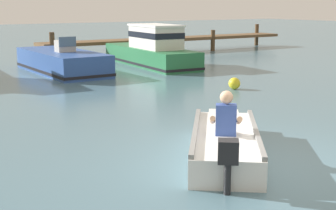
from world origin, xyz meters
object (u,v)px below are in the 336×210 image
(moored_boat_blue, at_px, (62,62))
(mooring_buoy, at_px, (234,83))
(rowboat_with_person, at_px, (225,142))
(moored_boat_green, at_px, (152,50))

(moored_boat_blue, bearing_deg, mooring_buoy, -64.82)
(rowboat_with_person, height_order, mooring_buoy, rowboat_with_person)
(moored_boat_green, xyz_separation_m, mooring_buoy, (-0.98, -6.51, -0.47))
(moored_boat_blue, distance_m, moored_boat_green, 4.06)
(moored_boat_blue, height_order, moored_boat_green, moored_boat_green)
(rowboat_with_person, bearing_deg, moored_boat_green, 64.23)
(moored_boat_green, bearing_deg, mooring_buoy, -98.58)
(mooring_buoy, bearing_deg, moored_boat_blue, 115.18)
(rowboat_with_person, distance_m, mooring_buoy, 6.75)
(rowboat_with_person, xyz_separation_m, moored_boat_green, (5.54, 11.48, 0.40))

